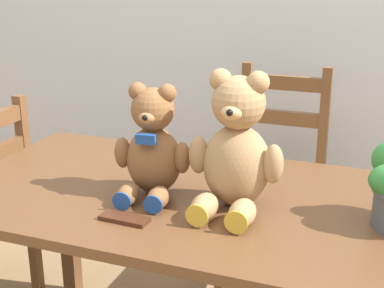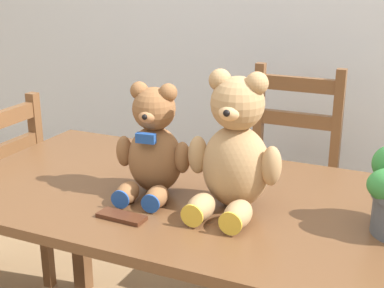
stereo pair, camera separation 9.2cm
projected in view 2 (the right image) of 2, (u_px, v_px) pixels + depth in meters
The scene contains 5 objects.
dining_table at pixel (200, 223), 1.61m from camera, with size 1.52×0.79×0.72m.
wooden_chair_behind at pixel (286, 188), 2.28m from camera, with size 0.38×0.39×0.97m.
teddy_bear_left at pixel (153, 147), 1.56m from camera, with size 0.23×0.24×0.33m.
teddy_bear_right at pixel (235, 151), 1.45m from camera, with size 0.27×0.26×0.39m.
chocolate_bar at pixel (122, 217), 1.43m from camera, with size 0.13×0.05×0.01m, color #472314.
Camera 2 is at (0.58, -0.94, 1.36)m, focal length 50.00 mm.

